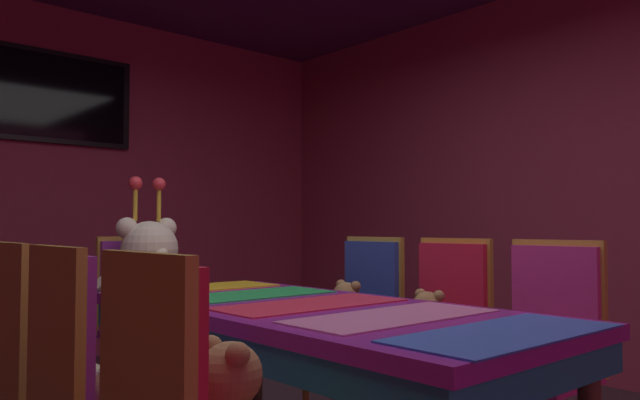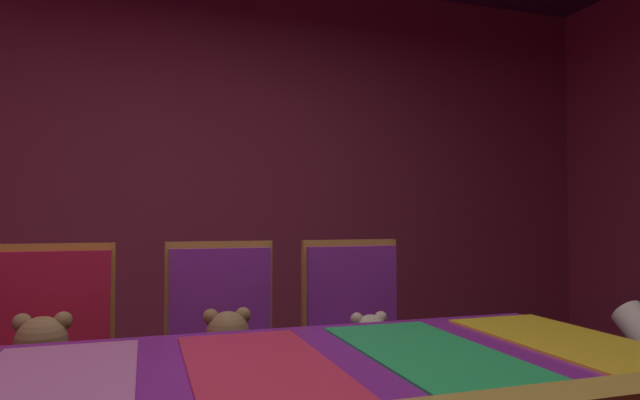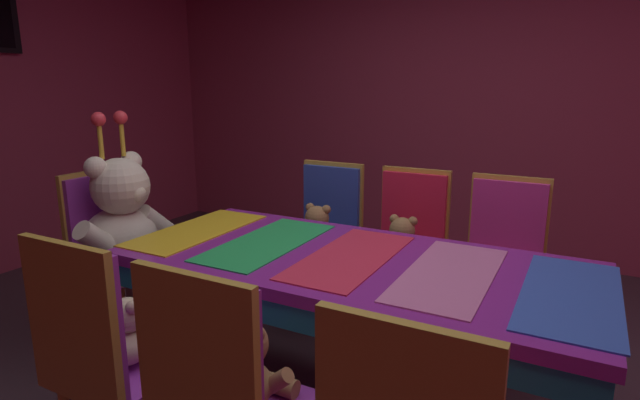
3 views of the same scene
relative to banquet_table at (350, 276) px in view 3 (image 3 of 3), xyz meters
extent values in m
cube|color=#99334C|center=(2.60, 0.00, 0.75)|extent=(0.12, 6.40, 2.80)
cube|color=purple|center=(0.00, 0.00, 0.06)|extent=(0.90, 2.00, 0.05)
cube|color=teal|center=(0.00, 0.00, -0.01)|extent=(0.88, 1.96, 0.10)
cylinder|color=#4C3826|center=(0.38, 0.90, -0.31)|extent=(0.07, 0.07, 0.69)
cylinder|color=#4C3826|center=(0.38, -0.90, -0.31)|extent=(0.07, 0.07, 0.69)
cylinder|color=#4C3826|center=(-0.38, 0.90, -0.31)|extent=(0.07, 0.07, 0.69)
cube|color=blue|center=(0.00, -0.85, 0.09)|extent=(0.77, 0.32, 0.01)
cube|color=pink|center=(0.00, -0.42, 0.09)|extent=(0.77, 0.32, 0.01)
cube|color=#E52D4C|center=(0.00, 0.00, 0.09)|extent=(0.77, 0.32, 0.01)
cube|color=green|center=(0.00, 0.42, 0.09)|extent=(0.77, 0.32, 0.01)
cube|color=yellow|center=(0.00, 0.85, 0.09)|extent=(0.77, 0.32, 0.01)
sphere|color=#9E7247|center=(-0.73, -0.56, 0.04)|extent=(0.16, 0.16, 0.16)
sphere|color=tan|center=(-0.67, -0.56, 0.02)|extent=(0.06, 0.06, 0.06)
sphere|color=#9E7247|center=(-0.74, -0.50, 0.09)|extent=(0.06, 0.06, 0.06)
sphere|color=#9E7247|center=(-0.74, -0.61, 0.09)|extent=(0.06, 0.06, 0.06)
cube|color=purple|center=(-0.92, 0.03, 0.06)|extent=(0.05, 0.38, 0.50)
cube|color=gold|center=(-0.94, 0.03, 0.06)|extent=(0.03, 0.41, 0.55)
ellipsoid|color=#9E7247|center=(-0.74, 0.03, -0.11)|extent=(0.19, 0.19, 0.15)
sphere|color=#9E7247|center=(-0.72, 0.03, 0.02)|extent=(0.15, 0.15, 0.15)
sphere|color=tan|center=(-0.67, 0.03, 0.01)|extent=(0.06, 0.06, 0.06)
sphere|color=#9E7247|center=(-0.74, 0.08, 0.08)|extent=(0.06, 0.06, 0.06)
sphere|color=#9E7247|center=(-0.74, -0.03, 0.08)|extent=(0.06, 0.06, 0.06)
cylinder|color=#9E7247|center=(-0.70, 0.12, -0.10)|extent=(0.05, 0.13, 0.12)
cylinder|color=#9E7247|center=(-0.70, -0.07, -0.10)|extent=(0.05, 0.13, 0.12)
cylinder|color=#9E7247|center=(-0.62, 0.08, -0.16)|extent=(0.06, 0.14, 0.06)
cylinder|color=#9E7247|center=(-0.62, -0.02, -0.16)|extent=(0.06, 0.14, 0.06)
cube|color=purple|center=(-0.73, 0.56, -0.21)|extent=(0.40, 0.40, 0.04)
cube|color=purple|center=(-0.91, 0.56, 0.06)|extent=(0.05, 0.38, 0.50)
cube|color=gold|center=(-0.93, 0.56, 0.06)|extent=(0.03, 0.41, 0.55)
cylinder|color=gold|center=(-0.57, 0.72, -0.44)|extent=(0.04, 0.04, 0.42)
ellipsoid|color=beige|center=(-0.73, 0.56, -0.12)|extent=(0.16, 0.16, 0.13)
sphere|color=beige|center=(-0.71, 0.56, 0.00)|extent=(0.13, 0.13, 0.13)
sphere|color=#FDDCAD|center=(-0.67, 0.56, -0.01)|extent=(0.05, 0.05, 0.05)
sphere|color=beige|center=(-0.73, 0.61, 0.04)|extent=(0.05, 0.05, 0.05)
sphere|color=beige|center=(-0.73, 0.51, 0.04)|extent=(0.05, 0.05, 0.05)
cylinder|color=beige|center=(-0.70, 0.64, -0.11)|extent=(0.05, 0.11, 0.11)
cylinder|color=beige|center=(-0.70, 0.48, -0.11)|extent=(0.05, 0.11, 0.11)
cylinder|color=beige|center=(-0.62, 0.60, -0.16)|extent=(0.06, 0.12, 0.06)
cylinder|color=beige|center=(-0.62, 0.51, -0.16)|extent=(0.06, 0.12, 0.06)
cube|color=#CC338C|center=(0.74, -0.51, -0.21)|extent=(0.40, 0.40, 0.04)
cube|color=#CC338C|center=(0.92, -0.51, 0.06)|extent=(0.05, 0.38, 0.50)
cube|color=gold|center=(0.95, -0.51, 0.06)|extent=(0.03, 0.41, 0.55)
cylinder|color=gold|center=(0.90, -0.35, -0.44)|extent=(0.04, 0.04, 0.42)
cylinder|color=gold|center=(0.90, -0.67, -0.44)|extent=(0.04, 0.04, 0.42)
cylinder|color=gold|center=(0.58, -0.35, -0.44)|extent=(0.04, 0.04, 0.42)
cylinder|color=gold|center=(0.58, -0.67, -0.44)|extent=(0.04, 0.04, 0.42)
cube|color=red|center=(0.74, 0.02, -0.21)|extent=(0.40, 0.40, 0.04)
cube|color=red|center=(0.92, 0.02, 0.06)|extent=(0.05, 0.38, 0.50)
cube|color=gold|center=(0.94, 0.02, 0.06)|extent=(0.03, 0.41, 0.55)
cylinder|color=gold|center=(0.90, 0.18, -0.44)|extent=(0.04, 0.04, 0.42)
cylinder|color=gold|center=(0.90, -0.14, -0.44)|extent=(0.04, 0.04, 0.42)
cylinder|color=gold|center=(0.58, 0.18, -0.44)|extent=(0.04, 0.04, 0.42)
cylinder|color=gold|center=(0.58, -0.14, -0.44)|extent=(0.04, 0.04, 0.42)
ellipsoid|color=#9E7247|center=(0.74, 0.02, -0.11)|extent=(0.18, 0.18, 0.14)
sphere|color=#9E7247|center=(0.73, 0.02, 0.02)|extent=(0.14, 0.14, 0.14)
sphere|color=tan|center=(0.68, 0.02, 0.01)|extent=(0.05, 0.05, 0.05)
sphere|color=#9E7247|center=(0.74, -0.04, 0.07)|extent=(0.05, 0.05, 0.05)
sphere|color=#9E7247|center=(0.74, 0.07, 0.07)|extent=(0.05, 0.05, 0.05)
cylinder|color=#9E7247|center=(0.71, -0.07, -0.10)|extent=(0.05, 0.13, 0.12)
cylinder|color=#9E7247|center=(0.71, 0.11, -0.10)|extent=(0.05, 0.13, 0.12)
cylinder|color=#9E7247|center=(0.63, -0.03, -0.16)|extent=(0.06, 0.13, 0.06)
cylinder|color=#9E7247|center=(0.63, 0.07, -0.16)|extent=(0.06, 0.13, 0.06)
cube|color=#2D47B2|center=(0.73, 0.55, -0.21)|extent=(0.40, 0.40, 0.04)
cube|color=#2D47B2|center=(0.91, 0.55, 0.06)|extent=(0.05, 0.38, 0.50)
cube|color=gold|center=(0.93, 0.55, 0.06)|extent=(0.03, 0.41, 0.55)
cylinder|color=gold|center=(0.89, 0.71, -0.44)|extent=(0.04, 0.04, 0.42)
cylinder|color=gold|center=(0.89, 0.39, -0.44)|extent=(0.04, 0.04, 0.42)
cylinder|color=gold|center=(0.57, 0.71, -0.44)|extent=(0.04, 0.04, 0.42)
cylinder|color=gold|center=(0.57, 0.39, -0.44)|extent=(0.04, 0.04, 0.42)
ellipsoid|color=#9E7247|center=(0.73, 0.55, -0.11)|extent=(0.18, 0.18, 0.15)
sphere|color=#9E7247|center=(0.71, 0.55, 0.02)|extent=(0.15, 0.15, 0.15)
sphere|color=tan|center=(0.66, 0.55, 0.01)|extent=(0.06, 0.06, 0.06)
sphere|color=#9E7247|center=(0.73, 0.50, 0.08)|extent=(0.06, 0.06, 0.06)
sphere|color=#9E7247|center=(0.73, 0.61, 0.08)|extent=(0.06, 0.06, 0.06)
cylinder|color=#9E7247|center=(0.69, 0.46, -0.10)|extent=(0.05, 0.13, 0.12)
cylinder|color=#9E7247|center=(0.69, 0.64, -0.10)|extent=(0.05, 0.13, 0.12)
cylinder|color=#9E7247|center=(0.61, 0.50, -0.16)|extent=(0.06, 0.14, 0.06)
cylinder|color=#9E7247|center=(0.61, 0.60, -0.16)|extent=(0.06, 0.14, 0.06)
cube|color=purple|center=(0.00, 1.42, -0.21)|extent=(0.40, 0.40, 0.04)
cube|color=purple|center=(0.00, 1.60, 0.06)|extent=(0.38, 0.05, 0.50)
cube|color=gold|center=(0.00, 1.62, 0.06)|extent=(0.41, 0.03, 0.55)
cylinder|color=gold|center=(0.16, 1.58, -0.44)|extent=(0.04, 0.04, 0.42)
cylinder|color=gold|center=(0.16, 1.26, -0.44)|extent=(0.04, 0.04, 0.42)
cylinder|color=gold|center=(-0.16, 1.58, -0.44)|extent=(0.04, 0.04, 0.42)
cylinder|color=gold|center=(-0.16, 1.26, -0.44)|extent=(0.04, 0.04, 0.42)
ellipsoid|color=silver|center=(0.00, 1.42, -0.02)|extent=(0.39, 0.39, 0.31)
sphere|color=silver|center=(0.00, 1.39, 0.26)|extent=(0.31, 0.31, 0.31)
sphere|color=white|center=(0.00, 1.28, 0.24)|extent=(0.12, 0.12, 0.12)
sphere|color=silver|center=(0.12, 1.42, 0.38)|extent=(0.12, 0.12, 0.12)
sphere|color=silver|center=(-0.12, 1.42, 0.38)|extent=(0.12, 0.12, 0.12)
cylinder|color=silver|center=(0.20, 1.34, 0.01)|extent=(0.28, 0.11, 0.26)
cylinder|color=silver|center=(-0.20, 1.34, 0.01)|extent=(0.28, 0.11, 0.26)
cylinder|color=silver|center=(0.10, 1.16, -0.13)|extent=(0.29, 0.13, 0.13)
cylinder|color=silver|center=(-0.10, 1.16, -0.13)|extent=(0.29, 0.13, 0.13)
cylinder|color=gold|center=(0.07, 1.42, 0.53)|extent=(0.03, 0.03, 0.21)
sphere|color=#E5333F|center=(0.07, 1.42, 0.63)|extent=(0.08, 0.08, 0.08)
cylinder|color=gold|center=(-0.07, 1.42, 0.53)|extent=(0.03, 0.03, 0.21)
sphere|color=#E5333F|center=(-0.07, 1.42, 0.63)|extent=(0.08, 0.08, 0.08)
camera|label=1|loc=(-1.54, -1.81, 0.39)|focal=34.44mm
camera|label=2|loc=(1.18, -0.25, 0.42)|focal=30.60mm
camera|label=3|loc=(-1.87, -0.85, 0.81)|focal=28.37mm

